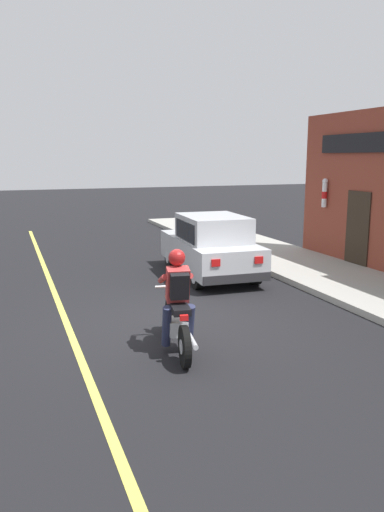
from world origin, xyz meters
The scene contains 5 objects.
ground_plane centered at (0.00, 0.00, 0.00)m, with size 80.00×80.00×0.00m, color black.
sidewalk_curb centered at (4.82, 3.00, 0.07)m, with size 2.60×22.00×0.14m, color #9E9B93.
lane_stripe centered at (-1.80, 3.00, 0.00)m, with size 0.12×19.80×0.01m, color #D1C64C.
motorcycle_with_rider centered at (-0.31, -1.32, 0.68)m, with size 0.66×2.01×1.62m.
car_hatchback centered at (2.10, 3.08, 0.77)m, with size 1.86×3.87×1.57m.
Camera 1 is at (-2.72, -8.37, 3.00)m, focal length 35.00 mm.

